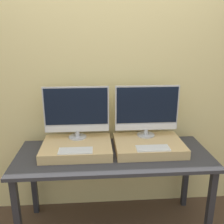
% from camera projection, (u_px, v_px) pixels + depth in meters
% --- Properties ---
extents(wall_back, '(8.00, 0.04, 2.60)m').
position_uv_depth(wall_back, '(110.00, 86.00, 2.41)').
color(wall_back, '#DBC684').
rests_on(wall_back, ground_plane).
extents(workbench, '(1.69, 0.68, 0.78)m').
position_uv_depth(workbench, '(114.00, 163.00, 2.20)').
color(workbench, '#2D2D33').
rests_on(workbench, ground_plane).
extents(wooden_riser_left, '(0.60, 0.46, 0.08)m').
position_uv_depth(wooden_riser_left, '(77.00, 148.00, 2.20)').
color(wooden_riser_left, tan).
rests_on(wooden_riser_left, workbench).
extents(monitor_left, '(0.58, 0.16, 0.48)m').
position_uv_depth(monitor_left, '(77.00, 111.00, 2.24)').
color(monitor_left, '#B2B2B7').
rests_on(monitor_left, wooden_riser_left).
extents(keyboard_left, '(0.28, 0.12, 0.01)m').
position_uv_depth(keyboard_left, '(76.00, 151.00, 2.04)').
color(keyboard_left, silver).
rests_on(keyboard_left, wooden_riser_left).
extents(wooden_riser_right, '(0.60, 0.46, 0.08)m').
position_uv_depth(wooden_riser_right, '(149.00, 145.00, 2.25)').
color(wooden_riser_right, tan).
rests_on(wooden_riser_right, workbench).
extents(monitor_right, '(0.58, 0.16, 0.48)m').
position_uv_depth(monitor_right, '(147.00, 110.00, 2.29)').
color(monitor_right, '#B2B2B7').
rests_on(monitor_right, wooden_riser_right).
extents(keyboard_right, '(0.28, 0.12, 0.01)m').
position_uv_depth(keyboard_right, '(153.00, 148.00, 2.08)').
color(keyboard_right, silver).
rests_on(keyboard_right, wooden_riser_right).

